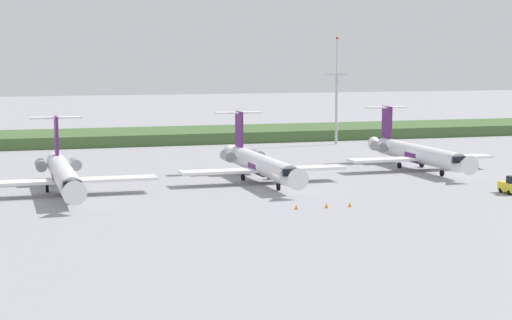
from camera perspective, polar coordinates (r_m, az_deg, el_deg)
name	(u,v)px	position (r m, az deg, el deg)	size (l,w,h in m)	color
ground_plane	(221,165)	(137.29, -2.29, -0.34)	(500.00, 500.00, 0.00)	#939399
grass_berm	(170,136)	(177.05, -5.64, 1.60)	(320.00, 20.00, 2.20)	#426033
regional_jet_nearest	(63,174)	(111.21, -12.49, -0.88)	(22.81, 31.00, 9.00)	white
regional_jet_second	(260,163)	(118.95, 0.26, -0.22)	(22.81, 31.00, 9.00)	white
regional_jet_third	(416,153)	(134.29, 10.43, 0.48)	(22.81, 31.00, 9.00)	white
antenna_mast	(337,100)	(169.65, 5.29, 3.94)	(4.40, 0.50, 20.75)	#B2B2B7
baggage_tug	(511,186)	(113.44, 16.32, -1.62)	(1.72, 3.20, 2.30)	yellow
safety_cone_front_marker	(296,207)	(97.96, 2.66, -3.09)	(0.44, 0.44, 0.55)	orange
safety_cone_mid_marker	(327,206)	(99.10, 4.64, -2.99)	(0.44, 0.44, 0.55)	orange
safety_cone_rear_marker	(350,205)	(100.05, 6.16, -2.91)	(0.44, 0.44, 0.55)	orange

